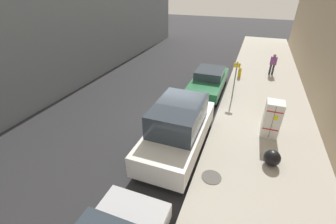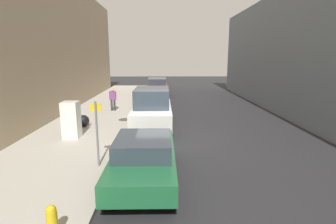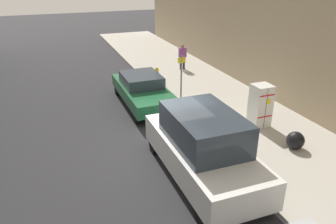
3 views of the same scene
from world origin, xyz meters
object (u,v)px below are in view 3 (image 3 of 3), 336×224
at_px(parked_sedan_green, 143,89).
at_px(fire_hydrant, 157,74).
at_px(street_sign_post, 181,77).
at_px(parked_van_white, 203,147).
at_px(trash_bag, 295,140).
at_px(pedestrian_walking_far, 182,55).
at_px(discarded_refrigerator, 260,105).

bearing_deg(parked_sedan_green, fire_hydrant, -120.25).
height_order(street_sign_post, parked_sedan_green, street_sign_post).
xyz_separation_m(street_sign_post, parked_van_white, (1.59, 5.40, -0.34)).
xyz_separation_m(trash_bag, parked_van_white, (3.64, 0.21, 0.61)).
height_order(trash_bag, parked_sedan_green, parked_sedan_green).
bearing_deg(pedestrian_walking_far, parked_van_white, 8.78).
xyz_separation_m(discarded_refrigerator, street_sign_post, (1.97, -3.20, 0.42)).
bearing_deg(parked_van_white, street_sign_post, -106.44).
bearing_deg(discarded_refrigerator, parked_sedan_green, -47.78).
xyz_separation_m(trash_bag, pedestrian_walking_far, (-0.16, -10.21, 0.55)).
bearing_deg(parked_van_white, trash_bag, -176.67).
bearing_deg(fire_hydrant, parked_van_white, 79.51).
xyz_separation_m(fire_hydrant, parked_van_white, (1.66, 8.99, 0.55)).
bearing_deg(parked_van_white, pedestrian_walking_far, -110.05).
bearing_deg(parked_van_white, discarded_refrigerator, -148.25).
distance_m(trash_bag, parked_sedan_green, 6.96).
distance_m(pedestrian_walking_far, parked_sedan_green, 5.74).
bearing_deg(street_sign_post, fire_hydrant, -91.10).
bearing_deg(parked_van_white, parked_sedan_green, -90.00).
height_order(discarded_refrigerator, pedestrian_walking_far, discarded_refrigerator).
relative_size(street_sign_post, trash_bag, 3.62).
bearing_deg(street_sign_post, pedestrian_walking_far, -113.75).
relative_size(discarded_refrigerator, fire_hydrant, 2.35).
xyz_separation_m(discarded_refrigerator, fire_hydrant, (1.90, -6.78, -0.47)).
bearing_deg(street_sign_post, trash_bag, 111.54).
xyz_separation_m(pedestrian_walking_far, parked_van_white, (3.80, 10.42, 0.06)).
relative_size(fire_hydrant, pedestrian_walking_far, 0.47).
bearing_deg(street_sign_post, parked_sedan_green, -24.58).
xyz_separation_m(street_sign_post, fire_hydrant, (-0.07, -3.58, -0.89)).
bearing_deg(fire_hydrant, trash_bag, 102.72).
relative_size(parked_sedan_green, parked_van_white, 0.95).
distance_m(street_sign_post, parked_sedan_green, 1.87).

